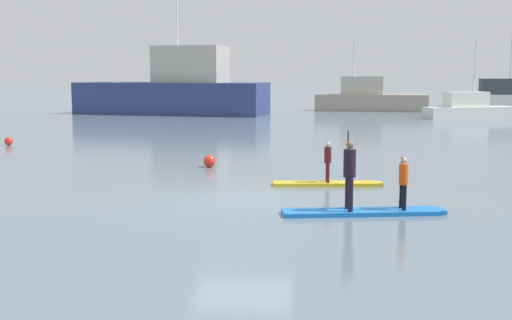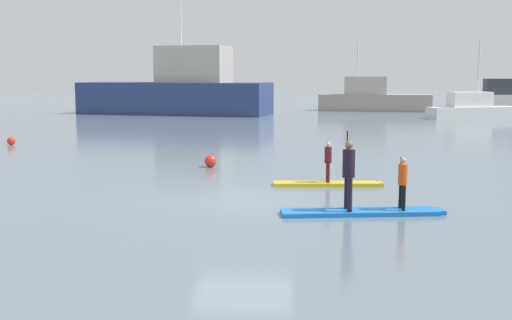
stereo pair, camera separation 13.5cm
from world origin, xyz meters
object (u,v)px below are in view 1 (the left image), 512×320
Objects in this scene: motor_boat_small_navy at (469,108)px; trawler_grey_distant at (505,97)px; paddler_adult at (349,170)px; fishing_boat_green_midground at (369,99)px; paddleboard_far at (363,212)px; mooring_buoy_far at (9,141)px; paddler_child_front at (403,180)px; paddleboard_near at (327,184)px; paddler_child_solo at (328,159)px; fishing_boat_white_large at (176,90)px; mooring_buoy_near at (210,161)px.

motor_boat_small_navy is 16.13m from trawler_grey_distant.
paddler_adult is 0.19× the size of fishing_boat_green_midground.
paddleboard_far is 19.51m from mooring_buoy_far.
paddler_adult is at bearing -112.01° from trawler_grey_distant.
fishing_boat_green_midground is 33.07m from mooring_buoy_far.
motor_boat_small_navy is (11.06, 31.63, 0.65)m from paddleboard_far.
paddler_child_front reaches higher than paddleboard_far.
paddleboard_near is 0.70m from paddler_child_solo.
paddler_child_front is 0.18× the size of motor_boat_small_navy.
fishing_boat_green_midground is 10.50m from motor_boat_small_navy.
paddleboard_far is 1.02m from paddler_adult.
fishing_boat_white_large reaches higher than paddleboard_far.
mooring_buoy_near is at bearing 126.68° from paddler_child_front.
paddleboard_far is at bearing -58.71° from mooring_buoy_near.
trawler_grey_distant is at bearing 20.53° from fishing_boat_white_large.
paddler_adult is at bearing -109.80° from motor_boat_small_navy.
mooring_buoy_far is at bearing 144.32° from paddler_child_solo.
mooring_buoy_far is at bearing 135.54° from paddler_adult.
paddleboard_far is 0.41× the size of trawler_grey_distant.
mooring_buoy_near is at bearing -122.35° from motor_boat_small_navy.
fishing_boat_green_midground is at bearing -156.38° from trawler_grey_distant.
paddler_child_solo is at bearing -35.68° from mooring_buoy_far.
paddleboard_near is 4.00m from paddler_child_front.
paddler_child_solo is at bearing 94.85° from paddleboard_near.
fishing_boat_white_large reaches higher than trawler_grey_distant.
paddleboard_far is (0.59, -3.76, 0.00)m from paddleboard_near.
paddler_child_solo is 0.13× the size of trawler_grey_distant.
motor_boat_small_navy reaches higher than paddler_child_solo.
mooring_buoy_far is (-25.17, -18.16, -0.52)m from motor_boat_small_navy.
motor_boat_small_navy is (5.88, -8.69, -0.30)m from fishing_boat_green_midground.
fishing_boat_white_large is 21.70m from motor_boat_small_navy.
mooring_buoy_near is (5.89, -28.13, -1.62)m from fishing_boat_white_large.
paddler_child_solo reaches higher than mooring_buoy_near.
trawler_grey_distant reaches higher than paddler_child_front.
paddler_child_solo is (-0.00, 0.01, 0.70)m from paddleboard_near.
paddleboard_near is 0.21× the size of fishing_boat_white_large.
fishing_boat_green_midground is at bearing 17.80° from fishing_boat_white_large.
paddler_child_solo reaches higher than paddleboard_near.
paddleboard_near is 46.32m from trawler_grey_distant.
motor_boat_small_navy is at bearing 72.13° from paddler_child_front.
paddler_adult is at bearing -44.46° from mooring_buoy_far.
fishing_boat_white_large reaches higher than paddleboard_near.
paddleboard_far is 8.46m from mooring_buoy_near.
motor_boat_small_navy is at bearing 67.31° from paddler_child_solo.
fishing_boat_green_midground is at bearing 73.86° from mooring_buoy_near.
fishing_boat_green_midground is at bearing 82.68° from paddleboard_far.
paddler_child_front is 49.11m from trawler_grey_distant.
trawler_grey_distant is (18.87, 42.29, 0.93)m from paddleboard_near.
mooring_buoy_far is (-19.29, -26.85, -0.82)m from fishing_boat_green_midground.
mooring_buoy_near is (-4.05, 7.26, -0.81)m from paddler_adult.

